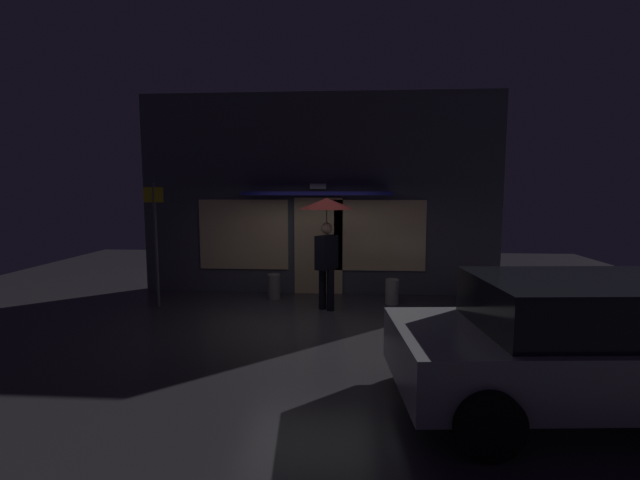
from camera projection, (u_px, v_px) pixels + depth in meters
ground_plane at (310, 321)px, 8.01m from camera, size 18.00×18.00×0.00m
building_facade at (319, 196)px, 10.07m from camera, size 8.14×1.00×4.53m
person_with_umbrella at (327, 224)px, 8.59m from camera, size 1.06×1.06×2.22m
parked_car at (582, 343)px, 4.77m from camera, size 4.15×2.28×1.44m
street_sign_post at (156, 237)px, 8.87m from camera, size 0.40×0.07×2.53m
sidewalk_bollard at (274, 287)px, 9.62m from camera, size 0.27×0.27×0.54m
sidewalk_bollard_2 at (392, 291)px, 9.22m from camera, size 0.28×0.28×0.52m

